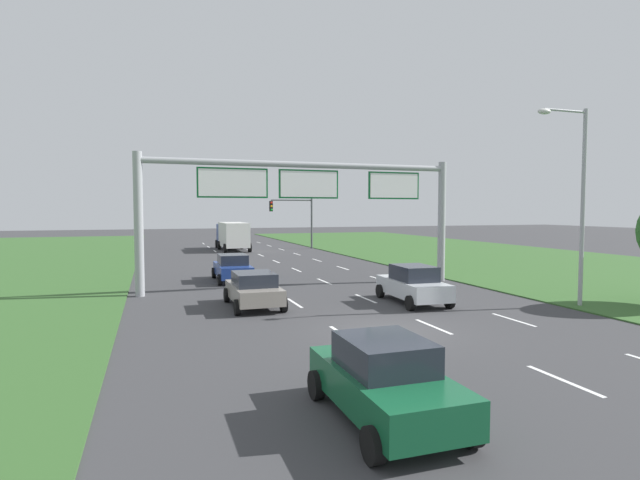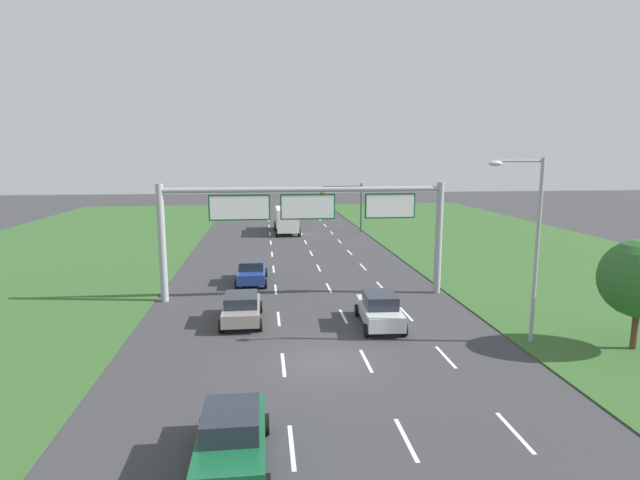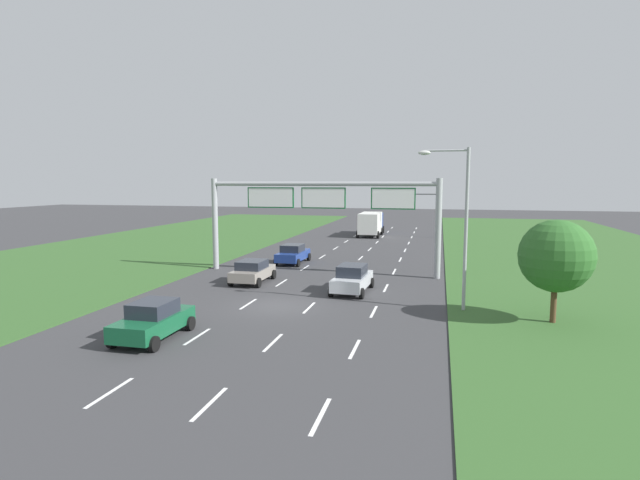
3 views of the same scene
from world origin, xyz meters
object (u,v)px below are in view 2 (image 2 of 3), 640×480
at_px(car_lead_silver, 380,309).
at_px(sign_gantry, 306,217).
at_px(street_lamp, 530,235).
at_px(car_mid_lane, 252,271).
at_px(car_far_ahead, 232,438).
at_px(car_near_red, 242,308).
at_px(roadside_tree_near, 640,279).
at_px(traffic_light_mast, 344,199).
at_px(box_truck, 286,218).

bearing_deg(car_lead_silver, sign_gantry, 122.48).
bearing_deg(street_lamp, car_lead_silver, 153.06).
xyz_separation_m(car_lead_silver, car_mid_lane, (-6.67, 9.61, -0.05)).
height_order(car_lead_silver, car_far_ahead, car_lead_silver).
distance_m(car_mid_lane, street_lamp, 18.49).
bearing_deg(car_near_red, car_mid_lane, 87.59).
xyz_separation_m(car_far_ahead, roadside_tree_near, (17.33, 6.54, 2.45)).
xyz_separation_m(car_far_ahead, traffic_light_mast, (10.17, 42.75, 3.04)).
xyz_separation_m(car_mid_lane, box_truck, (3.47, 22.85, 0.81)).
relative_size(traffic_light_mast, roadside_tree_near, 1.12).
relative_size(car_lead_silver, traffic_light_mast, 0.79).
bearing_deg(car_mid_lane, car_near_red, -91.69).
bearing_deg(sign_gantry, car_lead_silver, -60.32).
bearing_deg(car_near_red, box_truck, 83.05).
bearing_deg(car_far_ahead, street_lamp, 31.67).
distance_m(car_mid_lane, roadside_tree_near, 22.38).
distance_m(traffic_light_mast, street_lamp, 34.94).
relative_size(car_near_red, car_far_ahead, 1.00).
bearing_deg(car_far_ahead, traffic_light_mast, 76.64).
relative_size(car_far_ahead, box_truck, 0.52).
xyz_separation_m(car_lead_silver, car_far_ahead, (-6.81, -11.03, -0.03)).
bearing_deg(car_lead_silver, car_far_ahead, -118.87).
distance_m(car_lead_silver, car_mid_lane, 11.70).
relative_size(car_lead_silver, street_lamp, 0.52).
relative_size(box_truck, roadside_tree_near, 1.58).
xyz_separation_m(car_lead_silver, sign_gantry, (-3.25, 5.71, 4.13)).
height_order(car_far_ahead, street_lamp, street_lamp).
relative_size(car_mid_lane, traffic_light_mast, 0.78).
bearing_deg(car_lead_silver, traffic_light_mast, 86.74).
bearing_deg(car_mid_lane, car_far_ahead, -89.61).
distance_m(car_near_red, car_lead_silver, 7.15).
xyz_separation_m(sign_gantry, roadside_tree_near, (13.78, -10.20, -1.70)).
height_order(car_far_ahead, traffic_light_mast, traffic_light_mast).
relative_size(car_mid_lane, box_truck, 0.55).
bearing_deg(car_far_ahead, car_mid_lane, 89.64).
relative_size(car_lead_silver, car_far_ahead, 1.07).
distance_m(car_near_red, box_truck, 31.38).
height_order(car_lead_silver, box_truck, box_truck).
relative_size(car_near_red, car_lead_silver, 0.93).
bearing_deg(car_near_red, sign_gantry, 49.34).
height_order(sign_gantry, roadside_tree_near, sign_gantry).
height_order(traffic_light_mast, street_lamp, street_lamp).
bearing_deg(traffic_light_mast, car_far_ahead, -103.38).
xyz_separation_m(car_mid_lane, street_lamp, (12.75, -12.70, 4.28)).
bearing_deg(box_truck, traffic_light_mast, -6.98).
relative_size(box_truck, traffic_light_mast, 1.41).
distance_m(car_lead_silver, traffic_light_mast, 32.04).
xyz_separation_m(car_near_red, box_truck, (3.82, 31.14, 0.82)).
height_order(car_lead_silver, car_mid_lane, car_lead_silver).
height_order(car_near_red, car_mid_lane, car_mid_lane).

